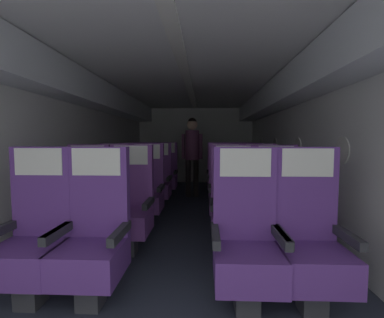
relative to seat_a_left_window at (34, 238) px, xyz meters
name	(u,v)px	position (x,y,z in m)	size (l,w,h in m)	color
ground	(187,222)	(0.98, 1.97, -0.48)	(3.38, 7.65, 0.02)	#2D3342
fuselage_shell	(188,116)	(0.98, 2.21, 1.05)	(3.26, 7.30, 2.09)	silver
seat_a_left_window	(34,238)	(0.00, 0.00, 0.00)	(0.48, 0.46, 1.12)	#38383D
seat_a_left_aisle	(93,238)	(0.43, 0.00, 0.00)	(0.48, 0.46, 1.12)	#38383D
seat_a_right_aisle	(310,242)	(1.95, 0.01, 0.00)	(0.48, 0.46, 1.12)	#38383D
seat_a_right_window	(246,242)	(1.51, -0.01, 0.00)	(0.48, 0.46, 1.12)	#38383D
seat_b_left_window	(86,207)	(-0.02, 0.88, 0.00)	(0.48, 0.46, 1.12)	#38383D
seat_b_left_aisle	(129,208)	(0.45, 0.88, 0.00)	(0.48, 0.46, 1.12)	#38383D
seat_b_right_aisle	(277,210)	(1.96, 0.87, 0.00)	(0.48, 0.46, 1.12)	#38383D
seat_b_right_window	(233,209)	(1.52, 0.87, 0.00)	(0.48, 0.46, 1.12)	#38383D
seat_c_left_window	(114,191)	(-0.01, 1.76, 0.00)	(0.48, 0.46, 1.12)	#38383D
seat_c_left_aisle	(146,191)	(0.43, 1.76, 0.00)	(0.48, 0.46, 1.12)	#38383D
seat_c_right_aisle	(260,192)	(1.97, 1.77, 0.00)	(0.48, 0.46, 1.12)	#38383D
seat_c_right_window	(226,192)	(1.51, 1.76, 0.00)	(0.48, 0.46, 1.12)	#38383D
seat_d_left_window	(131,181)	(-0.01, 2.64, 0.00)	(0.48, 0.46, 1.12)	#38383D
seat_d_left_aisle	(157,181)	(0.43, 2.65, 0.00)	(0.48, 0.46, 1.12)	#38383D
seat_d_right_aisle	(249,182)	(1.96, 2.63, 0.00)	(0.48, 0.46, 1.12)	#38383D
seat_d_right_window	(222,182)	(1.52, 2.65, 0.00)	(0.48, 0.46, 1.12)	#38383D
seat_e_left_window	(143,175)	(-0.02, 3.52, 0.00)	(0.48, 0.46, 1.12)	#38383D
seat_e_left_aisle	(166,175)	(0.44, 3.52, 0.00)	(0.48, 0.46, 1.12)	#38383D
seat_e_right_aisle	(241,175)	(1.96, 3.53, 0.00)	(0.48, 0.46, 1.12)	#38383D
seat_e_right_window	(219,175)	(1.51, 3.53, 0.00)	(0.48, 0.46, 1.12)	#38383D
flight_attendant	(192,148)	(0.97, 3.68, 0.53)	(0.43, 0.28, 1.62)	black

